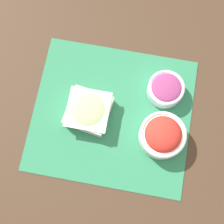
# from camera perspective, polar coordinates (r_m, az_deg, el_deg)

# --- Properties ---
(ground_plane) EXTENTS (3.00, 3.00, 0.00)m
(ground_plane) POSITION_cam_1_polar(r_m,az_deg,el_deg) (1.02, -0.00, -0.45)
(ground_plane) COLOR #422D1E
(placemat) EXTENTS (0.51, 0.46, 0.00)m
(placemat) POSITION_cam_1_polar(r_m,az_deg,el_deg) (1.02, -0.00, -0.43)
(placemat) COLOR #2D7A51
(placemat) RESTS_ON ground_plane
(cucumber_bowl) EXTENTS (0.15, 0.15, 0.06)m
(cucumber_bowl) POSITION_cam_1_polar(r_m,az_deg,el_deg) (0.99, -4.34, 0.25)
(cucumber_bowl) COLOR silver
(cucumber_bowl) RESTS_ON placemat
(tomato_bowl) EXTENTS (0.14, 0.14, 0.08)m
(tomato_bowl) POSITION_cam_1_polar(r_m,az_deg,el_deg) (0.97, 9.22, -4.20)
(tomato_bowl) COLOR white
(tomato_bowl) RESTS_ON placemat
(onion_bowl) EXTENTS (0.12, 0.12, 0.06)m
(onion_bowl) POSITION_cam_1_polar(r_m,az_deg,el_deg) (1.02, 9.80, 4.19)
(onion_bowl) COLOR silver
(onion_bowl) RESTS_ON placemat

